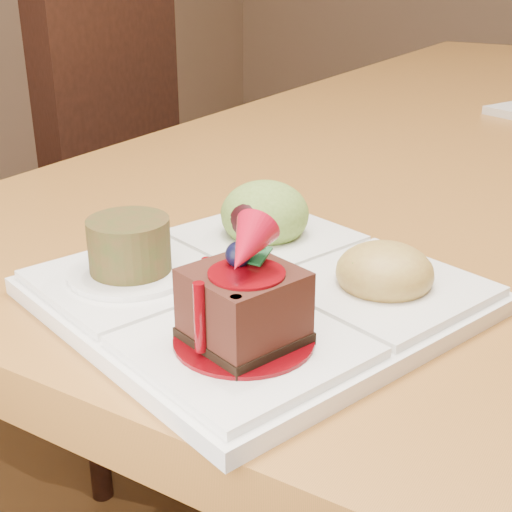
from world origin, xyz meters
The scene contains 2 objects.
chair_left centered at (-0.66, -0.13, 0.59)m, with size 0.56×0.56×1.05m.
sampler_plate centered at (-0.12, -0.75, 0.77)m, with size 0.32×0.32×0.10m.
Camera 1 is at (0.12, -1.13, 0.97)m, focal length 50.00 mm.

